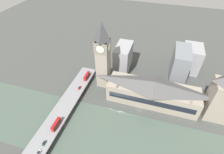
{
  "coord_description": "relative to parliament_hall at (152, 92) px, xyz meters",
  "views": [
    {
      "loc": [
        -102.31,
        -5.26,
        125.65
      ],
      "look_at": [
        18.38,
        31.62,
        16.72
      ],
      "focal_mm": 28.0,
      "sensor_mm": 36.0,
      "label": 1
    }
  ],
  "objects": [
    {
      "name": "ground_plane",
      "position": [
        -14.26,
        8.0,
        -12.25
      ],
      "size": [
        600.0,
        600.0,
        0.0
      ],
      "primitive_type": "plane",
      "color": "#424442"
    },
    {
      "name": "clock_tower",
      "position": [
        10.22,
        50.37,
        23.86
      ],
      "size": [
        12.81,
        12.81,
        67.88
      ],
      "color": "gray",
      "rests_on": "ground_plane"
    },
    {
      "name": "double_decker_bus_lead",
      "position": [
        -53.29,
        68.13,
        -4.21
      ],
      "size": [
        11.55,
        2.57,
        4.85
      ],
      "color": "red",
      "rests_on": "road_bridge"
    },
    {
      "name": "victoria_tower",
      "position": [
        0.06,
        -53.61,
        10.24
      ],
      "size": [
        18.09,
        18.09,
        48.98
      ],
      "color": "gray",
      "rests_on": "ground_plane"
    },
    {
      "name": "car_northbound_tail",
      "position": [
        -8.82,
        68.99,
        -6.17
      ],
      "size": [
        4.49,
        1.82,
        1.46
      ],
      "color": "maroon",
      "rests_on": "road_bridge"
    },
    {
      "name": "parliament_hall",
      "position": [
        0.0,
        0.0,
        0.0
      ],
      "size": [
        22.99,
        81.14,
        24.67
      ],
      "color": "gray",
      "rests_on": "ground_plane"
    },
    {
      "name": "double_decker_bus_mid",
      "position": [
        7.9,
        68.3,
        -4.28
      ],
      "size": [
        11.5,
        2.49,
        4.7
      ],
      "color": "red",
      "rests_on": "road_bridge"
    },
    {
      "name": "car_southbound_lead",
      "position": [
        -76.48,
        68.54,
        -6.14
      ],
      "size": [
        3.9,
        1.9,
        1.5
      ],
      "color": "silver",
      "rests_on": "road_bridge"
    },
    {
      "name": "river_water",
      "position": [
        -47.85,
        8.0,
        -12.1
      ],
      "size": [
        55.17,
        360.0,
        0.3
      ],
      "primitive_type": "cube",
      "color": "#47564C",
      "rests_on": "ground_plane"
    },
    {
      "name": "car_northbound_mid",
      "position": [
        -69.14,
        69.07,
        -6.21
      ],
      "size": [
        4.3,
        1.77,
        1.35
      ],
      "color": "#2D5638",
      "rests_on": "road_bridge"
    },
    {
      "name": "city_block_east",
      "position": [
        41.23,
        37.95,
        2.66
      ],
      "size": [
        29.88,
        16.0,
        29.82
      ],
      "color": "#939399",
      "rests_on": "ground_plane"
    },
    {
      "name": "city_block_center",
      "position": [
        41.18,
        -21.47,
        5.45
      ],
      "size": [
        33.72,
        15.39,
        35.4
      ],
      "color": "slate",
      "rests_on": "ground_plane"
    },
    {
      "name": "city_block_west",
      "position": [
        62.8,
        -34.59,
        2.11
      ],
      "size": [
        27.07,
        19.05,
        28.72
      ],
      "color": "#939399",
      "rests_on": "ground_plane"
    },
    {
      "name": "road_bridge",
      "position": [
        -47.85,
        72.17,
        -7.9
      ],
      "size": [
        142.34,
        16.0,
        5.37
      ],
      "color": "slate",
      "rests_on": "ground_plane"
    }
  ]
}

